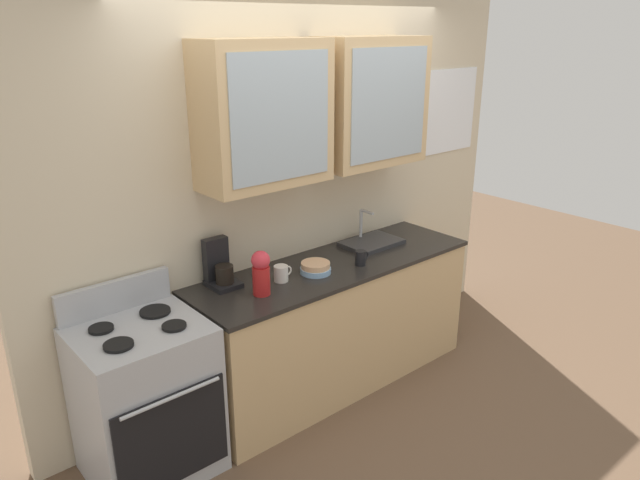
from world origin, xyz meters
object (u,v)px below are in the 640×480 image
at_px(cup_near_sink, 361,258).
at_px(sink_faucet, 371,242).
at_px(vase, 261,272).
at_px(cup_near_bowls, 281,273).
at_px(stove_range, 146,400).
at_px(coffee_maker, 220,268).
at_px(bowl_stack, 316,268).

bearing_deg(cup_near_sink, sink_faucet, 34.76).
relative_size(vase, cup_near_bowls, 2.13).
bearing_deg(cup_near_bowls, sink_faucet, 6.15).
relative_size(sink_faucet, cup_near_bowls, 3.31).
xyz_separation_m(stove_range, vase, (0.74, -0.07, 0.58)).
xyz_separation_m(stove_range, coffee_maker, (0.63, 0.20, 0.54)).
relative_size(sink_faucet, coffee_maker, 1.45).
xyz_separation_m(sink_faucet, coffee_maker, (-1.19, 0.10, 0.09)).
relative_size(stove_range, coffee_maker, 3.69).
xyz_separation_m(cup_near_bowls, coffee_maker, (-0.32, 0.19, 0.06)).
relative_size(stove_range, sink_faucet, 2.55).
bearing_deg(stove_range, cup_near_bowls, 0.42).
xyz_separation_m(sink_faucet, bowl_stack, (-0.64, -0.14, 0.01)).
height_order(stove_range, bowl_stack, stove_range).
bearing_deg(coffee_maker, bowl_stack, -22.90).
height_order(vase, coffee_maker, coffee_maker).
bearing_deg(stove_range, bowl_stack, -1.64).
relative_size(sink_faucet, vase, 1.55).
bearing_deg(vase, cup_near_sink, -3.92).
relative_size(stove_range, cup_near_bowls, 8.42).
distance_m(sink_faucet, coffee_maker, 1.20).
height_order(stove_range, coffee_maker, coffee_maker).
height_order(stove_range, vase, vase).
bearing_deg(sink_faucet, bowl_stack, -168.00).
height_order(sink_faucet, coffee_maker, coffee_maker).
distance_m(vase, cup_near_sink, 0.77).
height_order(bowl_stack, vase, vase).
bearing_deg(bowl_stack, stove_range, 178.36).
distance_m(sink_faucet, cup_near_sink, 0.40).
relative_size(stove_range, vase, 3.96).
relative_size(sink_faucet, cup_near_sink, 3.90).
bearing_deg(cup_near_sink, coffee_maker, 159.53).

